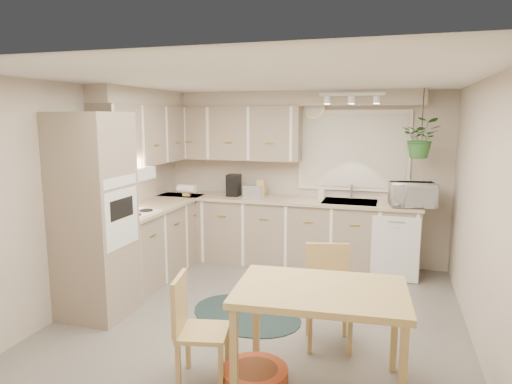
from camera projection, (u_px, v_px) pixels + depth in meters
floor at (262, 318)px, 4.70m from camera, size 4.20×4.20×0.00m
ceiling at (262, 80)px, 4.31m from camera, size 4.20×4.20×0.00m
wall_back at (302, 178)px, 6.49m from camera, size 4.00×0.04×2.40m
wall_front at (158, 272)px, 2.52m from camera, size 4.00×0.04×2.40m
wall_left at (89, 194)px, 5.07m from camera, size 0.04×4.20×2.40m
wall_right at (484, 217)px, 3.94m from camera, size 0.04×4.20×2.40m
base_cab_left at (155, 241)px, 5.94m from camera, size 0.60×1.85×0.90m
base_cab_back at (283, 233)px, 6.38m from camera, size 3.60×0.60×0.90m
counter_left at (154, 206)px, 5.86m from camera, size 0.64×1.89×0.04m
counter_back at (284, 200)px, 6.30m from camera, size 3.64×0.64×0.04m
oven_stack at (94, 216)px, 4.65m from camera, size 0.65×0.65×2.10m
wall_oven_face at (122, 218)px, 4.56m from camera, size 0.02×0.56×0.58m
upper_cab_left at (147, 135)px, 5.87m from camera, size 0.35×2.00×0.75m
upper_cab_back at (232, 133)px, 6.51m from camera, size 2.00×0.35×0.75m
soffit_left at (144, 97)px, 5.80m from camera, size 0.30×2.00×0.20m
soffit_back at (287, 99)px, 6.23m from camera, size 3.60×0.30×0.20m
cooktop at (130, 213)px, 5.31m from camera, size 0.52×0.58×0.02m
range_hood at (127, 174)px, 5.24m from camera, size 0.40×0.60×0.14m
window_blinds at (353, 151)px, 6.20m from camera, size 1.40×0.02×1.00m
window_frame at (353, 151)px, 6.21m from camera, size 1.50×0.02×1.10m
sink at (350, 205)px, 6.06m from camera, size 0.70×0.48×0.10m
dishwasher_front at (395, 249)px, 5.67m from camera, size 0.58×0.02×0.83m
track_light_bar at (352, 94)px, 5.59m from camera, size 0.80×0.04×0.04m
wall_clock at (314, 108)px, 6.26m from camera, size 0.30×0.03×0.30m
dining_table at (320, 338)px, 3.44m from camera, size 1.32×0.93×0.79m
chair_left at (203, 329)px, 3.54m from camera, size 0.47×0.47×0.85m
chair_back at (329, 298)px, 4.09m from camera, size 0.51×0.51×0.90m
braided_rug at (246, 314)px, 4.79m from camera, size 1.53×1.37×0.01m
pet_bed at (255, 376)px, 3.55m from camera, size 0.63×0.63×0.12m
microwave at (413, 192)px, 5.71m from camera, size 0.58×0.39×0.37m
soap_bottle at (321, 195)px, 6.30m from camera, size 0.13×0.20×0.09m
hanging_plant at (421, 142)px, 5.59m from camera, size 0.51×0.55×0.39m
coffee_maker at (234, 185)px, 6.49m from camera, size 0.18×0.22×0.31m
toaster at (253, 191)px, 6.44m from camera, size 0.29×0.19×0.16m
knife_block at (262, 188)px, 6.43m from camera, size 0.12×0.12×0.24m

